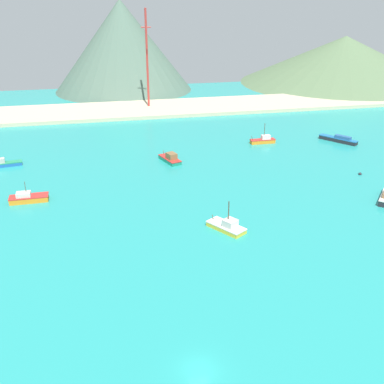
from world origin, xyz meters
name	(u,v)px	position (x,y,z in m)	size (l,w,h in m)	color
ground	(161,243)	(0.00, 30.00, -0.25)	(260.00, 280.00, 0.50)	teal
fishing_boat_2	(28,198)	(-23.80, 51.65, 0.79)	(7.71, 2.96, 4.33)	orange
fishing_boat_3	(3,164)	(-31.88, 74.14, 0.71)	(8.40, 3.19, 2.12)	#1E5BA8
fishing_boat_5	(227,226)	(12.20, 31.58, 0.77)	(6.46, 7.69, 5.72)	gold
fishing_boat_6	(263,140)	(36.07, 78.73, 0.83)	(7.05, 2.00, 5.65)	orange
fishing_boat_7	(170,159)	(8.20, 68.92, 0.86)	(4.98, 7.92, 2.49)	#198466
fishing_boat_10	(339,139)	(57.26, 75.42, 0.76)	(8.04, 10.07, 1.97)	#232328
buoy_1	(360,174)	(49.81, 51.24, 0.14)	(0.78, 0.78, 0.78)	#232328
beach_strip	(122,110)	(0.00, 122.81, 0.60)	(247.00, 24.32, 1.20)	#C6B793
hill_central	(122,46)	(3.98, 162.16, 18.00)	(56.93, 56.93, 36.00)	#4C6656
hill_east	(344,60)	(101.73, 156.99, 10.27)	(91.16, 91.16, 20.54)	#56704C
radio_tower	(147,60)	(9.86, 125.04, 17.24)	(3.38, 2.70, 33.80)	#B7332D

